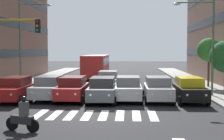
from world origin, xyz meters
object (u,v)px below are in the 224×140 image
object	(u,v)px
car_3	(103,89)
car_6	(15,89)
car_1	(158,89)
motorcycle_with_rider	(23,117)
car_4	(73,89)
street_lamp_left	(206,37)
car_0	(190,89)
bus_behind_traffic	(96,64)
car_2	(128,88)
car_5	(49,88)
street_tree_2	(209,50)
street_lamp_right	(25,36)
car_row2_0	(108,80)

from	to	relation	value
car_3	car_6	bearing A→B (deg)	0.47
car_1	motorcycle_with_rider	world-z (taller)	car_1
car_4	street_lamp_left	xyz separation A→B (m)	(-9.83, -2.38, 3.68)
motorcycle_with_rider	street_lamp_left	world-z (taller)	street_lamp_left
car_0	bus_behind_traffic	size ratio (longest dim) A/B	0.42
car_3	motorcycle_with_rider	world-z (taller)	car_3
car_2	car_6	xyz separation A→B (m)	(7.91, 0.72, 0.00)
car_5	street_tree_2	distance (m)	15.76
street_tree_2	car_0	bearing A→B (deg)	67.85
car_0	car_4	xyz separation A→B (m)	(8.16, -0.03, 0.00)
car_0	street_lamp_left	bearing A→B (deg)	-124.76
car_3	bus_behind_traffic	size ratio (longest dim) A/B	0.42
street_tree_2	car_1	bearing A→B (deg)	55.72
car_3	street_tree_2	bearing A→B (deg)	-137.21
street_lamp_left	car_0	bearing A→B (deg)	55.24
car_0	car_5	world-z (taller)	same
car_6	street_lamp_left	size ratio (longest dim) A/B	0.62
car_5	car_6	distance (m)	2.36
car_1	street_lamp_right	world-z (taller)	street_lamp_right
car_1	car_3	bearing A→B (deg)	8.18
car_5	car_6	bearing A→B (deg)	21.04
car_5	car_6	size ratio (longest dim) A/B	1.00
street_tree_2	bus_behind_traffic	bearing A→B (deg)	-35.86
car_0	bus_behind_traffic	distance (m)	18.63
car_row2_0	street_lamp_left	distance (m)	9.41
motorcycle_with_rider	street_lamp_right	size ratio (longest dim) A/B	0.21
car_4	bus_behind_traffic	size ratio (longest dim) A/B	0.42
car_5	motorcycle_with_rider	distance (m)	8.90
car_1	car_5	world-z (taller)	same
car_4	car_row2_0	bearing A→B (deg)	-108.47
car_2	car_0	bearing A→B (deg)	175.67
car_1	car_5	distance (m)	7.80
car_2	car_4	world-z (taller)	same
car_1	street_lamp_left	bearing A→B (deg)	-150.11
car_4	street_lamp_left	size ratio (longest dim) A/B	0.62
car_0	car_4	distance (m)	8.16
car_5	bus_behind_traffic	xyz separation A→B (m)	(-1.79, -16.27, 0.97)
street_tree_2	car_6	bearing A→B (deg)	29.39
street_lamp_left	car_row2_0	bearing A→B (deg)	-26.97
car_2	car_3	distance (m)	1.89
car_6	car_row2_0	xyz separation A→B (m)	(-6.09, -6.73, 0.00)
car_1	car_row2_0	world-z (taller)	same
car_0	car_5	bearing A→B (deg)	-2.58
motorcycle_with_rider	street_tree_2	distance (m)	20.96
car_1	car_0	bearing A→B (deg)	174.56
car_0	street_lamp_left	size ratio (longest dim) A/B	0.62
car_2	car_3	xyz separation A→B (m)	(1.77, 0.67, 0.00)
car_5	car_1	bearing A→B (deg)	178.21
car_6	car_3	bearing A→B (deg)	-179.53
car_6	motorcycle_with_rider	world-z (taller)	car_6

